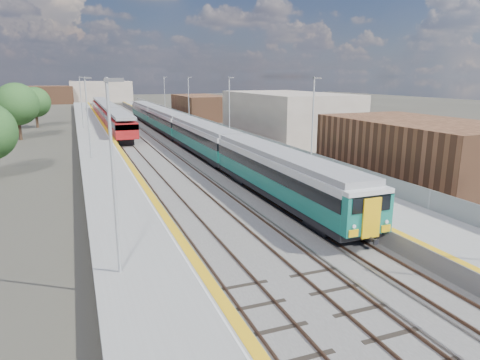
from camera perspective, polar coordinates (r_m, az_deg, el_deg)
ground at (r=59.95m, az=-9.99°, el=5.23°), size 320.00×320.00×0.00m
ballast_bed at (r=62.00m, az=-12.50°, el=5.42°), size 10.50×155.00×0.06m
tracks at (r=63.73m, az=-12.20°, el=5.72°), size 8.96×160.00×0.17m
platform_right at (r=63.48m, az=-5.76°, el=6.31°), size 4.70×155.00×8.52m
platform_left at (r=61.30m, az=-18.83°, el=5.38°), size 4.30×155.00×8.52m
buildings at (r=147.01m, az=-24.43°, el=13.29°), size 72.00×185.50×40.00m
green_train at (r=55.89m, az=-7.70°, el=6.91°), size 2.73×76.14×3.01m
red_train at (r=82.52m, az=-17.16°, el=8.57°), size 2.84×57.58×3.58m
tree_b at (r=66.25m, az=-27.62°, el=8.95°), size 5.73×5.73×7.76m
tree_c at (r=81.35m, az=-25.66°, el=9.34°), size 5.07×5.07×6.87m
tree_d at (r=85.59m, az=3.02°, el=10.36°), size 4.34×4.34×5.88m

